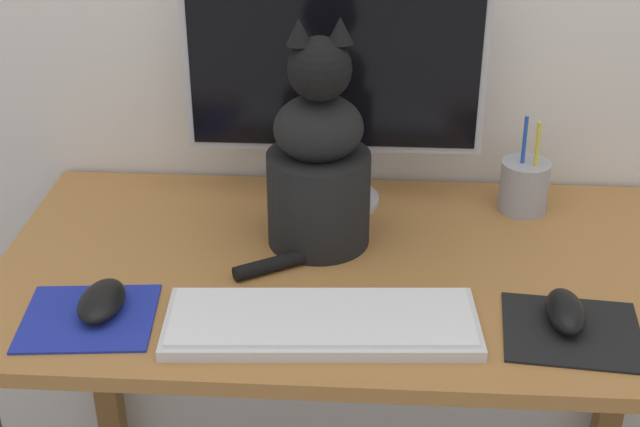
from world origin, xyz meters
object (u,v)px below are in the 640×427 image
Objects in this scene: computer_mouse_left at (102,301)px; pen_cup at (524,186)px; keyboard at (322,322)px; computer_mouse_right at (565,311)px; monitor at (334,70)px; cat at (318,164)px.

computer_mouse_left is 0.64× the size of pen_cup.
keyboard is 4.26× the size of computer_mouse_right.
computer_mouse_right is (0.36, -0.37, -0.23)m from monitor.
monitor is 4.79× the size of computer_mouse_right.
computer_mouse_right is (0.35, 0.03, 0.01)m from keyboard.
pen_cup reaches higher than keyboard.
computer_mouse_left is 0.68m from computer_mouse_right.
monitor is 1.13× the size of keyboard.
computer_mouse_right reaches higher than keyboard.
computer_mouse_left is at bearing -153.83° from cat.
computer_mouse_left is at bearing -179.14° from computer_mouse_right.
monitor is 0.40m from pen_cup.
monitor reaches higher than computer_mouse_right.
monitor is at bearing 49.38° from computer_mouse_left.
computer_mouse_right reaches higher than computer_mouse_left.
pen_cup is (-0.01, 0.36, 0.02)m from computer_mouse_right.
computer_mouse_left is 1.05× the size of computer_mouse_right.
keyboard is 1.19× the size of cat.
computer_mouse_left is (-0.33, -0.38, -0.23)m from monitor.
cat reaches higher than computer_mouse_right.
computer_mouse_left is 0.77m from pen_cup.
pen_cup is (0.34, 0.39, 0.04)m from keyboard.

